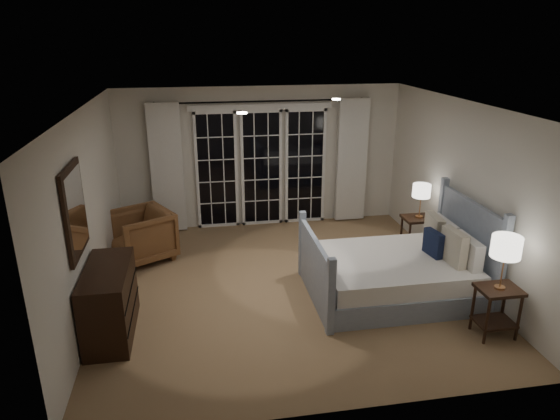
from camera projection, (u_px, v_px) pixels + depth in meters
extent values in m
plane|color=olive|center=(286.00, 286.00, 7.00)|extent=(5.00, 5.00, 0.00)
plane|color=silver|center=(287.00, 106.00, 6.16)|extent=(5.00, 5.00, 0.00)
cube|color=silver|center=(89.00, 213.00, 6.18)|extent=(0.02, 5.00, 2.50)
cube|color=silver|center=(462.00, 192.00, 6.98)|extent=(0.02, 5.00, 2.50)
cube|color=silver|center=(261.00, 157.00, 8.90)|extent=(5.00, 0.02, 2.50)
cube|color=silver|center=(340.00, 294.00, 4.26)|extent=(5.00, 0.02, 2.50)
cube|color=black|center=(217.00, 171.00, 8.81)|extent=(0.66, 0.02, 2.02)
cube|color=black|center=(262.00, 169.00, 8.94)|extent=(0.66, 0.02, 2.02)
cube|color=black|center=(305.00, 167.00, 9.07)|extent=(0.66, 0.02, 2.02)
cube|color=white|center=(261.00, 107.00, 8.55)|extent=(2.50, 0.04, 0.10)
cylinder|color=black|center=(261.00, 101.00, 8.47)|extent=(3.50, 0.03, 0.03)
cube|color=silver|center=(167.00, 169.00, 8.56)|extent=(0.55, 0.10, 2.25)
cube|color=silver|center=(352.00, 161.00, 9.09)|extent=(0.55, 0.10, 2.25)
cylinder|color=white|center=(336.00, 99.00, 6.85)|extent=(0.12, 0.12, 0.01)
cylinder|color=white|center=(242.00, 113.00, 5.70)|extent=(0.12, 0.12, 0.01)
cube|color=#8895A4|center=(390.00, 284.00, 6.75)|extent=(2.00, 1.56, 0.29)
cube|color=silver|center=(392.00, 266.00, 6.66)|extent=(1.94, 1.50, 0.24)
cube|color=#8895A4|center=(467.00, 246.00, 6.75)|extent=(0.06, 1.56, 1.27)
cube|color=#8895A4|center=(315.00, 271.00, 6.48)|extent=(0.06, 1.56, 0.88)
cube|color=silver|center=(467.00, 251.00, 6.40)|extent=(0.14, 0.60, 0.36)
cube|color=silver|center=(443.00, 232.00, 6.99)|extent=(0.14, 0.60, 0.36)
cube|color=#BFB59D|center=(454.00, 247.00, 6.39)|extent=(0.16, 0.46, 0.45)
cube|color=#BFB59D|center=(434.00, 231.00, 6.91)|extent=(0.16, 0.46, 0.45)
cube|color=#141B37|center=(433.00, 243.00, 6.65)|extent=(0.15, 0.35, 0.34)
cube|color=black|center=(499.00, 290.00, 5.68)|extent=(0.47, 0.38, 0.04)
cube|color=black|center=(494.00, 322.00, 5.83)|extent=(0.43, 0.34, 0.03)
cylinder|color=black|center=(487.00, 321.00, 5.61)|extent=(0.04, 0.04, 0.58)
cylinder|color=black|center=(519.00, 318.00, 5.68)|extent=(0.04, 0.04, 0.58)
cylinder|color=black|center=(473.00, 307.00, 5.89)|extent=(0.04, 0.04, 0.58)
cylinder|color=black|center=(503.00, 305.00, 5.96)|extent=(0.04, 0.04, 0.58)
cube|color=black|center=(419.00, 218.00, 7.81)|extent=(0.48, 0.39, 0.04)
cube|color=black|center=(416.00, 244.00, 7.95)|extent=(0.45, 0.35, 0.03)
cylinder|color=black|center=(409.00, 241.00, 7.73)|extent=(0.04, 0.04, 0.60)
cylinder|color=black|center=(433.00, 240.00, 7.80)|extent=(0.04, 0.04, 0.60)
cylinder|color=black|center=(401.00, 234.00, 8.02)|extent=(0.04, 0.04, 0.60)
cylinder|color=black|center=(425.00, 232.00, 8.09)|extent=(0.04, 0.04, 0.60)
cylinder|color=tan|center=(500.00, 287.00, 5.67)|extent=(0.12, 0.12, 0.02)
cylinder|color=tan|center=(502.00, 272.00, 5.61)|extent=(0.02, 0.02, 0.37)
cylinder|color=white|center=(506.00, 247.00, 5.50)|extent=(0.33, 0.33, 0.24)
cylinder|color=tan|center=(419.00, 217.00, 7.80)|extent=(0.12, 0.12, 0.02)
cylinder|color=tan|center=(420.00, 207.00, 7.74)|extent=(0.02, 0.02, 0.31)
cylinder|color=white|center=(422.00, 191.00, 7.65)|extent=(0.28, 0.28, 0.20)
imported|color=brown|center=(141.00, 235.00, 7.70)|extent=(1.17, 1.16, 0.80)
cube|color=black|center=(110.00, 301.00, 5.78)|extent=(0.49, 1.18, 0.84)
cube|color=black|center=(133.00, 310.00, 5.86)|extent=(0.01, 1.17, 0.01)
cube|color=black|center=(131.00, 289.00, 5.77)|extent=(0.01, 1.17, 0.01)
cube|color=black|center=(74.00, 211.00, 5.36)|extent=(0.04, 0.85, 1.00)
cube|color=white|center=(77.00, 211.00, 5.36)|extent=(0.01, 0.73, 0.88)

